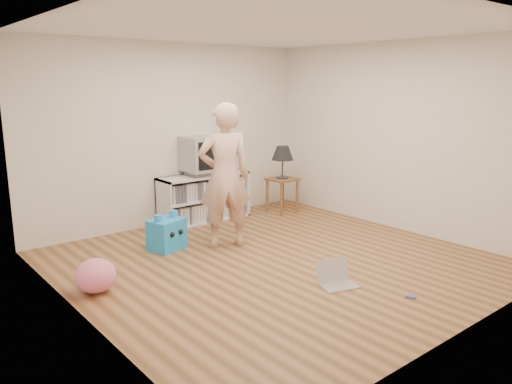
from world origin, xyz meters
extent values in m
plane|color=brown|center=(0.00, 0.00, 0.00)|extent=(4.50, 4.50, 0.00)
cube|color=silver|center=(0.00, 2.25, 1.30)|extent=(4.50, 0.02, 2.60)
cube|color=silver|center=(0.00, -2.25, 1.30)|extent=(4.50, 0.02, 2.60)
cube|color=silver|center=(-2.25, 0.00, 1.30)|extent=(0.02, 4.50, 2.60)
cube|color=silver|center=(2.25, 0.00, 1.30)|extent=(0.02, 4.50, 2.60)
cube|color=white|center=(0.00, 0.00, 2.60)|extent=(4.50, 4.50, 0.01)
cube|color=white|center=(0.36, 2.23, 0.35)|extent=(1.40, 0.03, 0.70)
cube|color=white|center=(-0.32, 2.02, 0.35)|extent=(0.03, 0.45, 0.70)
cube|color=white|center=(1.05, 2.02, 0.35)|extent=(0.03, 0.45, 0.70)
cube|color=white|center=(0.36, 2.02, 0.01)|extent=(1.40, 0.45, 0.03)
cube|color=white|center=(0.36, 2.02, 0.35)|extent=(1.34, 0.45, 0.03)
cube|color=white|center=(0.36, 2.02, 0.68)|extent=(1.40, 0.45, 0.03)
cube|color=silver|center=(0.36, 2.02, 0.35)|extent=(1.26, 0.36, 0.64)
cube|color=gray|center=(0.36, 2.02, 0.73)|extent=(0.45, 0.35, 0.07)
cube|color=#97979C|center=(0.36, 2.02, 1.02)|extent=(0.60, 0.52, 0.50)
cube|color=black|center=(0.36, 1.75, 1.02)|extent=(0.50, 0.01, 0.40)
cylinder|color=brown|center=(1.44, 1.48, 0.26)|extent=(0.04, 0.04, 0.52)
cylinder|color=brown|center=(1.78, 1.48, 0.26)|extent=(0.04, 0.04, 0.52)
cylinder|color=brown|center=(1.44, 1.82, 0.26)|extent=(0.04, 0.04, 0.52)
cylinder|color=brown|center=(1.78, 1.82, 0.26)|extent=(0.04, 0.04, 0.52)
cube|color=brown|center=(1.61, 1.65, 0.54)|extent=(0.42, 0.42, 0.03)
cylinder|color=#333333|center=(1.61, 1.65, 0.56)|extent=(0.18, 0.18, 0.02)
cylinder|color=#333333|center=(1.61, 1.65, 0.74)|extent=(0.02, 0.02, 0.32)
imported|color=beige|center=(-0.12, 0.82, 0.90)|extent=(0.77, 0.64, 1.81)
cube|color=silver|center=(0.00, -0.97, 0.01)|extent=(0.42, 0.34, 0.02)
cube|color=silver|center=(0.04, -0.85, 0.13)|extent=(0.37, 0.17, 0.24)
cube|color=black|center=(0.04, -0.85, 0.13)|extent=(0.32, 0.14, 0.19)
cube|color=#435AB5|center=(0.34, -1.59, 0.01)|extent=(0.09, 0.11, 0.02)
cube|color=#1D99F4|center=(-0.75, 1.18, 0.19)|extent=(0.48, 0.42, 0.38)
cylinder|color=#1D99F4|center=(-0.88, 1.15, 0.43)|extent=(0.10, 0.10, 0.09)
cylinder|color=#1D99F4|center=(-0.63, 1.22, 0.43)|extent=(0.10, 0.10, 0.09)
sphere|color=black|center=(-0.78, 1.00, 0.23)|extent=(0.06, 0.06, 0.06)
sphere|color=black|center=(-0.64, 1.05, 0.23)|extent=(0.06, 0.06, 0.06)
ellipsoid|color=pink|center=(-1.95, 0.47, 0.17)|extent=(0.48, 0.48, 0.34)
camera|label=1|loc=(-3.66, -4.11, 2.02)|focal=35.00mm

